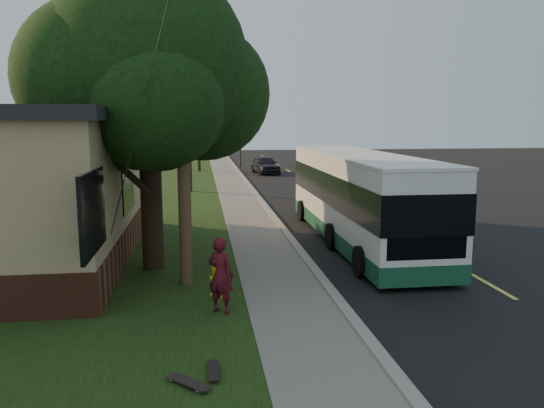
{
  "coord_description": "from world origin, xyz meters",
  "views": [
    {
      "loc": [
        -2.92,
        -11.46,
        3.95
      ],
      "look_at": [
        -0.83,
        3.91,
        1.5
      ],
      "focal_mm": 35.0,
      "sensor_mm": 36.0,
      "label": 1
    }
  ],
  "objects_px": {
    "utility_pole": "(181,90)",
    "traffic_signal": "(240,130)",
    "bare_tree_far": "(199,146)",
    "dumpster": "(32,210)",
    "fire_hydrant": "(217,280)",
    "transit_bus": "(359,195)",
    "skateboarder": "(221,275)",
    "bare_tree_near": "(189,154)",
    "leafy_tree": "(149,72)",
    "distant_car": "(265,165)",
    "skateboard_spare": "(188,382)",
    "skateboard_main": "(213,371)"
  },
  "relations": [
    {
      "from": "transit_bus",
      "to": "leafy_tree",
      "type": "bearing_deg",
      "value": -159.42
    },
    {
      "from": "dumpster",
      "to": "skateboard_spare",
      "type": "bearing_deg",
      "value": -65.41
    },
    {
      "from": "bare_tree_near",
      "to": "traffic_signal",
      "type": "distance_m",
      "value": 16.52
    },
    {
      "from": "bare_tree_near",
      "to": "transit_bus",
      "type": "distance_m",
      "value": 14.17
    },
    {
      "from": "transit_bus",
      "to": "skateboarder",
      "type": "relative_size",
      "value": 6.79
    },
    {
      "from": "dumpster",
      "to": "bare_tree_near",
      "type": "bearing_deg",
      "value": 57.27
    },
    {
      "from": "utility_pole",
      "to": "transit_bus",
      "type": "relative_size",
      "value": 0.85
    },
    {
      "from": "transit_bus",
      "to": "distant_car",
      "type": "height_order",
      "value": "transit_bus"
    },
    {
      "from": "skateboarder",
      "to": "dumpster",
      "type": "xyz_separation_m",
      "value": [
        -6.64,
        10.18,
        -0.24
      ]
    },
    {
      "from": "utility_pole",
      "to": "bare_tree_far",
      "type": "xyz_separation_m",
      "value": [
        0.31,
        29.01,
        -2.63
      ]
    },
    {
      "from": "utility_pole",
      "to": "bare_tree_far",
      "type": "distance_m",
      "value": 29.13
    },
    {
      "from": "fire_hydrant",
      "to": "bare_tree_near",
      "type": "height_order",
      "value": "bare_tree_near"
    },
    {
      "from": "leafy_tree",
      "to": "dumpster",
      "type": "bearing_deg",
      "value": 127.75
    },
    {
      "from": "leafy_tree",
      "to": "traffic_signal",
      "type": "distance_m",
      "value": 31.76
    },
    {
      "from": "bare_tree_far",
      "to": "dumpster",
      "type": "height_order",
      "value": "bare_tree_far"
    },
    {
      "from": "transit_bus",
      "to": "skateboard_spare",
      "type": "distance_m",
      "value": 10.63
    },
    {
      "from": "utility_pole",
      "to": "skateboard_spare",
      "type": "distance_m",
      "value": 6.77
    },
    {
      "from": "fire_hydrant",
      "to": "skateboard_spare",
      "type": "height_order",
      "value": "fire_hydrant"
    },
    {
      "from": "bare_tree_far",
      "to": "utility_pole",
      "type": "bearing_deg",
      "value": -90.6
    },
    {
      "from": "leafy_tree",
      "to": "traffic_signal",
      "type": "xyz_separation_m",
      "value": [
        4.67,
        31.35,
        -2.0
      ]
    },
    {
      "from": "utility_pole",
      "to": "skateboard_main",
      "type": "distance_m",
      "value": 6.54
    },
    {
      "from": "fire_hydrant",
      "to": "distant_car",
      "type": "relative_size",
      "value": 0.19
    },
    {
      "from": "skateboard_spare",
      "to": "skateboarder",
      "type": "bearing_deg",
      "value": 78.64
    },
    {
      "from": "fire_hydrant",
      "to": "leafy_tree",
      "type": "relative_size",
      "value": 0.09
    },
    {
      "from": "fire_hydrant",
      "to": "skateboard_main",
      "type": "distance_m",
      "value": 3.73
    },
    {
      "from": "bare_tree_near",
      "to": "dumpster",
      "type": "bearing_deg",
      "value": -122.73
    },
    {
      "from": "bare_tree_near",
      "to": "bare_tree_far",
      "type": "relative_size",
      "value": 1.07
    },
    {
      "from": "traffic_signal",
      "to": "transit_bus",
      "type": "bearing_deg",
      "value": -86.69
    },
    {
      "from": "transit_bus",
      "to": "skateboard_main",
      "type": "bearing_deg",
      "value": -119.54
    },
    {
      "from": "leafy_tree",
      "to": "skateboard_spare",
      "type": "bearing_deg",
      "value": -81.41
    },
    {
      "from": "transit_bus",
      "to": "distant_car",
      "type": "bearing_deg",
      "value": 90.64
    },
    {
      "from": "utility_pole",
      "to": "traffic_signal",
      "type": "xyz_separation_m",
      "value": [
        3.81,
        33.01,
        -1.47
      ]
    },
    {
      "from": "leafy_tree",
      "to": "traffic_signal",
      "type": "height_order",
      "value": "leafy_tree"
    },
    {
      "from": "utility_pole",
      "to": "traffic_signal",
      "type": "distance_m",
      "value": 33.26
    },
    {
      "from": "bare_tree_near",
      "to": "skateboard_spare",
      "type": "relative_size",
      "value": 6.19
    },
    {
      "from": "fire_hydrant",
      "to": "bare_tree_far",
      "type": "distance_m",
      "value": 30.04
    },
    {
      "from": "bare_tree_far",
      "to": "skateboard_spare",
      "type": "height_order",
      "value": "bare_tree_far"
    },
    {
      "from": "leafy_tree",
      "to": "distant_car",
      "type": "distance_m",
      "value": 26.37
    },
    {
      "from": "bare_tree_far",
      "to": "traffic_signal",
      "type": "distance_m",
      "value": 5.44
    },
    {
      "from": "fire_hydrant",
      "to": "bare_tree_near",
      "type": "xyz_separation_m",
      "value": [
        -0.9,
        18.0,
        1.72
      ]
    },
    {
      "from": "bare_tree_near",
      "to": "fire_hydrant",
      "type": "bearing_deg",
      "value": -87.14
    },
    {
      "from": "skateboard_main",
      "to": "dumpster",
      "type": "distance_m",
      "value": 14.37
    },
    {
      "from": "bare_tree_far",
      "to": "transit_bus",
      "type": "xyz_separation_m",
      "value": [
        5.18,
        -24.97,
        -0.46
      ]
    },
    {
      "from": "transit_bus",
      "to": "distant_car",
      "type": "xyz_separation_m",
      "value": [
        -0.25,
        22.88,
        -0.88
      ]
    },
    {
      "from": "transit_bus",
      "to": "skateboard_spare",
      "type": "xyz_separation_m",
      "value": [
        -5.33,
        -9.08,
        -1.42
      ]
    },
    {
      "from": "utility_pole",
      "to": "bare_tree_near",
      "type": "bearing_deg",
      "value": 90.66
    },
    {
      "from": "skateboarder",
      "to": "fire_hydrant",
      "type": "bearing_deg",
      "value": -54.23
    },
    {
      "from": "leafy_tree",
      "to": "dumpster",
      "type": "height_order",
      "value": "leafy_tree"
    },
    {
      "from": "skateboard_spare",
      "to": "traffic_signal",
      "type": "bearing_deg",
      "value": 84.51
    },
    {
      "from": "leafy_tree",
      "to": "bare_tree_near",
      "type": "distance_m",
      "value": 15.66
    }
  ]
}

